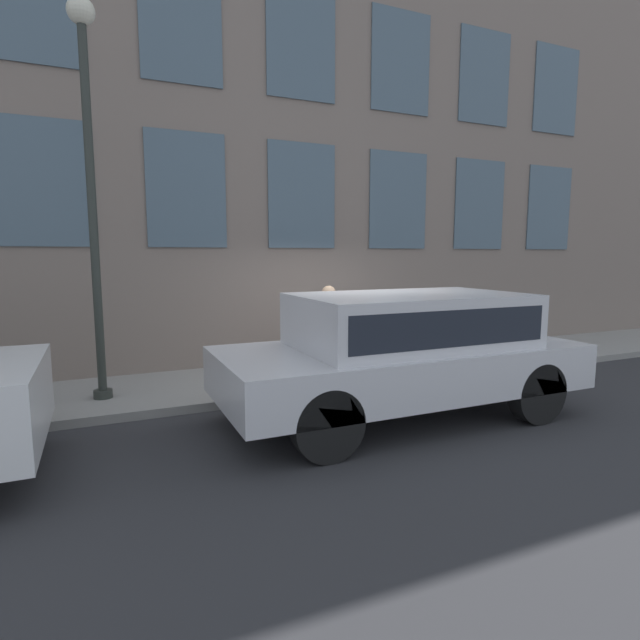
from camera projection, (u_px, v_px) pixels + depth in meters
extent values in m
plane|color=#2D2D30|center=(355.00, 393.00, 8.01)|extent=(80.00, 80.00, 0.00)
cube|color=gray|center=(326.00, 374.00, 9.02)|extent=(2.25, 60.00, 0.13)
cube|color=gray|center=(298.00, 122.00, 9.57)|extent=(0.30, 40.00, 9.48)
cube|color=#4C6070|center=(549.00, 208.00, 12.22)|extent=(0.03, 1.37, 1.99)
cube|color=#4C6070|center=(479.00, 205.00, 11.35)|extent=(0.03, 1.37, 1.99)
cube|color=#4C6070|center=(398.00, 201.00, 10.47)|extent=(0.03, 1.37, 1.99)
cube|color=#4C6070|center=(302.00, 196.00, 9.60)|extent=(0.03, 1.37, 1.99)
cube|color=#4C6070|center=(187.00, 190.00, 8.72)|extent=(0.03, 1.37, 1.99)
cube|color=#4C6070|center=(46.00, 183.00, 7.84)|extent=(0.03, 1.37, 1.99)
cube|color=#4C6070|center=(556.00, 90.00, 11.86)|extent=(0.03, 1.37, 1.99)
cube|color=#4C6070|center=(485.00, 77.00, 10.99)|extent=(0.03, 1.37, 1.99)
cube|color=#4C6070|center=(401.00, 62.00, 10.11)|extent=(0.03, 1.37, 1.99)
cube|color=#4C6070|center=(301.00, 43.00, 9.23)|extent=(0.03, 1.37, 1.99)
cube|color=#4C6070|center=(181.00, 21.00, 8.36)|extent=(0.03, 1.37, 1.99)
cylinder|color=red|center=(311.00, 381.00, 8.20)|extent=(0.34, 0.34, 0.04)
cylinder|color=red|center=(311.00, 363.00, 8.16)|extent=(0.25, 0.25, 0.65)
sphere|color=maroon|center=(311.00, 343.00, 8.12)|extent=(0.26, 0.26, 0.26)
cylinder|color=black|center=(311.00, 338.00, 8.10)|extent=(0.09, 0.09, 0.11)
cylinder|color=red|center=(321.00, 357.00, 8.22)|extent=(0.09, 0.10, 0.09)
cylinder|color=red|center=(301.00, 359.00, 8.08)|extent=(0.09, 0.10, 0.09)
cylinder|color=navy|center=(330.00, 353.00, 8.69)|extent=(0.11, 0.11, 0.75)
cylinder|color=navy|center=(327.00, 352.00, 8.83)|extent=(0.11, 0.11, 0.75)
cube|color=#72288C|center=(329.00, 316.00, 8.68)|extent=(0.20, 0.14, 0.56)
cylinder|color=#72288C|center=(332.00, 316.00, 8.54)|extent=(0.09, 0.09, 0.53)
cylinder|color=#72288C|center=(325.00, 314.00, 8.81)|extent=(0.09, 0.09, 0.53)
sphere|color=tan|center=(329.00, 293.00, 8.62)|extent=(0.25, 0.25, 0.25)
cylinder|color=black|center=(327.00, 425.00, 5.33)|extent=(0.24, 0.81, 0.81)
cylinder|color=black|center=(272.00, 384.00, 7.01)|extent=(0.24, 0.81, 0.81)
cylinder|color=black|center=(537.00, 393.00, 6.56)|extent=(0.24, 0.81, 0.81)
cylinder|color=black|center=(448.00, 365.00, 8.23)|extent=(0.24, 0.81, 0.81)
cube|color=silver|center=(401.00, 367.00, 6.74)|extent=(2.09, 4.91, 0.59)
cube|color=silver|center=(410.00, 320.00, 6.71)|extent=(1.84, 3.04, 0.69)
cube|color=#1E232D|center=(410.00, 320.00, 6.71)|extent=(1.85, 2.80, 0.44)
cylinder|color=#2D332D|center=(103.00, 394.00, 7.30)|extent=(0.26, 0.26, 0.12)
cylinder|color=#2D332D|center=(93.00, 218.00, 6.97)|extent=(0.12, 0.12, 5.19)
sphere|color=silver|center=(81.00, 11.00, 6.62)|extent=(0.36, 0.36, 0.36)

